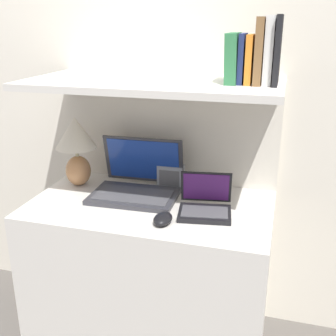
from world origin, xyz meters
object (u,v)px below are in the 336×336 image
object	(u,v)px
book_white	(269,51)
laptop_small	(205,205)
book_brown	(260,51)
book_green	(233,58)
router_box	(171,176)
laptop_large	(137,184)
book_navy	(242,59)
book_orange	(250,59)
table_lamp	(76,143)
book_black	(278,50)
computer_mouse	(163,219)

from	to	relation	value
book_white	laptop_small	bearing A→B (deg)	-155.93
book_brown	book_green	xyz separation A→B (m)	(-0.10, 0.00, -0.03)
router_box	book_brown	world-z (taller)	book_brown
laptop_large	laptop_small	bearing A→B (deg)	-18.10
book_navy	book_green	bearing A→B (deg)	-180.00
book_white	book_orange	bearing A→B (deg)	180.00
book_white	book_orange	distance (m)	0.08
book_navy	book_white	bearing A→B (deg)	-0.00
book_white	book_green	bearing A→B (deg)	180.00
book_brown	table_lamp	bearing A→B (deg)	176.37
book_brown	book_navy	xyz separation A→B (m)	(-0.06, 0.00, -0.03)
table_lamp	laptop_small	xyz separation A→B (m)	(0.65, -0.14, -0.17)
laptop_small	book_black	distance (m)	0.66
table_lamp	book_green	size ratio (longest dim) A/B	1.79
laptop_small	book_white	distance (m)	0.65
book_black	book_navy	world-z (taller)	book_black
laptop_small	computer_mouse	world-z (taller)	laptop_small
book_white	laptop_large	bearing A→B (deg)	178.07
router_box	book_orange	xyz separation A→B (m)	(0.35, -0.15, 0.56)
laptop_large	book_navy	size ratio (longest dim) A/B	2.12
book_black	book_white	xyz separation A→B (m)	(-0.03, 0.00, -0.00)
computer_mouse	router_box	xyz separation A→B (m)	(-0.07, 0.38, 0.03)
table_lamp	laptop_small	size ratio (longest dim) A/B	1.40
table_lamp	computer_mouse	size ratio (longest dim) A/B	3.02
laptop_small	computer_mouse	size ratio (longest dim) A/B	2.16
book_brown	book_navy	bearing A→B (deg)	180.00
router_box	book_brown	xyz separation A→B (m)	(0.38, -0.15, 0.59)
book_orange	book_brown	bearing A→B (deg)	0.00
book_orange	book_green	size ratio (longest dim) A/B	0.97
book_white	table_lamp	bearing A→B (deg)	176.51
table_lamp	book_black	distance (m)	0.99
book_white	book_black	bearing A→B (deg)	0.00
book_white	computer_mouse	bearing A→B (deg)	-146.29
book_black	book_white	distance (m)	0.03
laptop_large	book_white	bearing A→B (deg)	-1.93
table_lamp	router_box	world-z (taller)	table_lamp
book_brown	book_green	world-z (taller)	book_brown
laptop_small	book_orange	bearing A→B (deg)	33.88
table_lamp	book_green	distance (m)	0.83
book_white	book_navy	bearing A→B (deg)	180.00
computer_mouse	book_white	bearing A→B (deg)	33.71
laptop_small	book_navy	bearing A→B (deg)	40.49
computer_mouse	book_white	size ratio (longest dim) A/B	0.45
laptop_small	book_brown	size ratio (longest dim) A/B	0.99
book_brown	book_black	bearing A→B (deg)	0.00
laptop_large	laptop_small	size ratio (longest dim) A/B	1.63
table_lamp	router_box	xyz separation A→B (m)	(0.43, 0.10, -0.15)
table_lamp	book_navy	world-z (taller)	book_navy
table_lamp	laptop_large	size ratio (longest dim) A/B	0.86
book_brown	book_green	size ratio (longest dim) A/B	1.30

